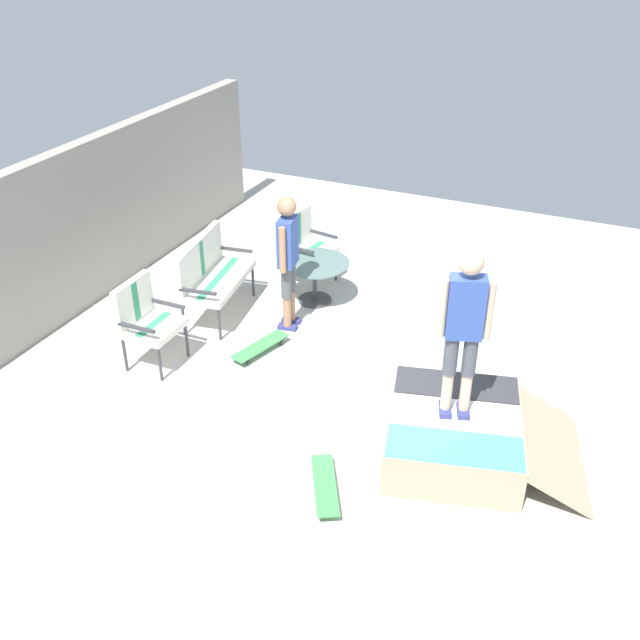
{
  "coord_description": "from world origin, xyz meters",
  "views": [
    {
      "loc": [
        -6.03,
        -2.27,
        4.73
      ],
      "look_at": [
        0.19,
        0.51,
        0.7
      ],
      "focal_mm": 41.07,
      "sensor_mm": 36.0,
      "label": 1
    }
  ],
  "objects_px": {
    "patio_chair_by_wall": "(144,315)",
    "person_watching": "(288,254)",
    "skateboard_by_bench": "(260,347)",
    "patio_chair_near_house": "(304,241)",
    "person_skater": "(464,323)",
    "skateboard_spare": "(325,485)",
    "skate_ramp": "(456,433)",
    "patio_bench": "(209,270)",
    "patio_table": "(315,274)"
  },
  "relations": [
    {
      "from": "person_skater",
      "to": "skateboard_by_bench",
      "type": "xyz_separation_m",
      "value": [
        0.79,
        2.51,
        -1.36
      ]
    },
    {
      "from": "skate_ramp",
      "to": "person_watching",
      "type": "relative_size",
      "value": 1.26
    },
    {
      "from": "patio_chair_by_wall",
      "to": "skateboard_by_bench",
      "type": "bearing_deg",
      "value": -57.99
    },
    {
      "from": "patio_bench",
      "to": "person_watching",
      "type": "xyz_separation_m",
      "value": [
        0.12,
        -1.05,
        0.38
      ]
    },
    {
      "from": "patio_bench",
      "to": "skateboard_by_bench",
      "type": "bearing_deg",
      "value": -119.99
    },
    {
      "from": "person_skater",
      "to": "skateboard_by_bench",
      "type": "bearing_deg",
      "value": 72.53
    },
    {
      "from": "person_skater",
      "to": "skate_ramp",
      "type": "bearing_deg",
      "value": -101.67
    },
    {
      "from": "skate_ramp",
      "to": "patio_table",
      "type": "height_order",
      "value": "patio_table"
    },
    {
      "from": "person_watching",
      "to": "skateboard_spare",
      "type": "bearing_deg",
      "value": -147.68
    },
    {
      "from": "skate_ramp",
      "to": "skateboard_by_bench",
      "type": "distance_m",
      "value": 2.68
    },
    {
      "from": "person_skater",
      "to": "skateboard_by_bench",
      "type": "distance_m",
      "value": 2.96
    },
    {
      "from": "person_watching",
      "to": "patio_chair_near_house",
      "type": "bearing_deg",
      "value": 16.3
    },
    {
      "from": "patio_bench",
      "to": "skateboard_spare",
      "type": "xyz_separation_m",
      "value": [
        -2.4,
        -2.64,
        -0.53
      ]
    },
    {
      "from": "patio_chair_by_wall",
      "to": "skateboard_spare",
      "type": "height_order",
      "value": "patio_chair_by_wall"
    },
    {
      "from": "patio_chair_by_wall",
      "to": "person_watching",
      "type": "bearing_deg",
      "value": -39.13
    },
    {
      "from": "skate_ramp",
      "to": "patio_chair_near_house",
      "type": "height_order",
      "value": "patio_chair_near_house"
    },
    {
      "from": "person_skater",
      "to": "patio_chair_near_house",
      "type": "bearing_deg",
      "value": 46.65
    },
    {
      "from": "patio_table",
      "to": "person_watching",
      "type": "relative_size",
      "value": 0.53
    },
    {
      "from": "patio_table",
      "to": "skateboard_spare",
      "type": "bearing_deg",
      "value": -154.1
    },
    {
      "from": "patio_table",
      "to": "person_skater",
      "type": "height_order",
      "value": "person_skater"
    },
    {
      "from": "patio_bench",
      "to": "patio_table",
      "type": "relative_size",
      "value": 1.46
    },
    {
      "from": "person_skater",
      "to": "skateboard_spare",
      "type": "xyz_separation_m",
      "value": [
        -1.03,
        0.88,
        -1.36
      ]
    },
    {
      "from": "patio_chair_near_house",
      "to": "skateboard_by_bench",
      "type": "distance_m",
      "value": 1.96
    },
    {
      "from": "patio_bench",
      "to": "patio_table",
      "type": "xyz_separation_m",
      "value": [
        0.83,
        -1.07,
        -0.21
      ]
    },
    {
      "from": "patio_table",
      "to": "person_skater",
      "type": "distance_m",
      "value": 3.45
    },
    {
      "from": "skateboard_by_bench",
      "to": "person_skater",
      "type": "bearing_deg",
      "value": -107.47
    },
    {
      "from": "patio_chair_near_house",
      "to": "patio_chair_by_wall",
      "type": "xyz_separation_m",
      "value": [
        -2.54,
        0.78,
        0.0
      ]
    },
    {
      "from": "patio_bench",
      "to": "skateboard_by_bench",
      "type": "xyz_separation_m",
      "value": [
        -0.58,
        -1.01,
        -0.53
      ]
    },
    {
      "from": "patio_chair_near_house",
      "to": "person_skater",
      "type": "height_order",
      "value": "person_skater"
    },
    {
      "from": "patio_bench",
      "to": "patio_chair_by_wall",
      "type": "height_order",
      "value": "same"
    },
    {
      "from": "person_watching",
      "to": "skateboard_by_bench",
      "type": "bearing_deg",
      "value": 177.03
    },
    {
      "from": "patio_table",
      "to": "skateboard_by_bench",
      "type": "bearing_deg",
      "value": 177.43
    },
    {
      "from": "patio_chair_near_house",
      "to": "skateboard_by_bench",
      "type": "height_order",
      "value": "patio_chair_near_house"
    },
    {
      "from": "patio_table",
      "to": "skateboard_by_bench",
      "type": "relative_size",
      "value": 1.09
    },
    {
      "from": "patio_chair_by_wall",
      "to": "person_watching",
      "type": "height_order",
      "value": "person_watching"
    },
    {
      "from": "patio_chair_near_house",
      "to": "person_watching",
      "type": "relative_size",
      "value": 0.6
    },
    {
      "from": "patio_table",
      "to": "skateboard_spare",
      "type": "xyz_separation_m",
      "value": [
        -3.23,
        -1.57,
        -0.32
      ]
    },
    {
      "from": "patio_chair_near_house",
      "to": "patio_chair_by_wall",
      "type": "relative_size",
      "value": 1.0
    },
    {
      "from": "patio_chair_near_house",
      "to": "patio_chair_by_wall",
      "type": "height_order",
      "value": "same"
    },
    {
      "from": "patio_chair_near_house",
      "to": "person_skater",
      "type": "bearing_deg",
      "value": -133.35
    },
    {
      "from": "patio_chair_near_house",
      "to": "skateboard_spare",
      "type": "xyz_separation_m",
      "value": [
        -3.68,
        -1.93,
        -0.53
      ]
    },
    {
      "from": "patio_bench",
      "to": "skateboard_spare",
      "type": "distance_m",
      "value": 3.61
    },
    {
      "from": "patio_table",
      "to": "skateboard_by_bench",
      "type": "distance_m",
      "value": 1.45
    },
    {
      "from": "patio_chair_by_wall",
      "to": "person_watching",
      "type": "distance_m",
      "value": 1.82
    },
    {
      "from": "person_watching",
      "to": "skateboard_by_bench",
      "type": "distance_m",
      "value": 1.15
    },
    {
      "from": "patio_table",
      "to": "person_skater",
      "type": "relative_size",
      "value": 0.53
    },
    {
      "from": "skateboard_spare",
      "to": "patio_table",
      "type": "bearing_deg",
      "value": 25.9
    },
    {
      "from": "skateboard_by_bench",
      "to": "skateboard_spare",
      "type": "distance_m",
      "value": 2.44
    },
    {
      "from": "patio_bench",
      "to": "patio_chair_by_wall",
      "type": "xyz_separation_m",
      "value": [
        -1.26,
        0.08,
        -0.0
      ]
    },
    {
      "from": "patio_chair_near_house",
      "to": "skateboard_spare",
      "type": "distance_m",
      "value": 4.19
    }
  ]
}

